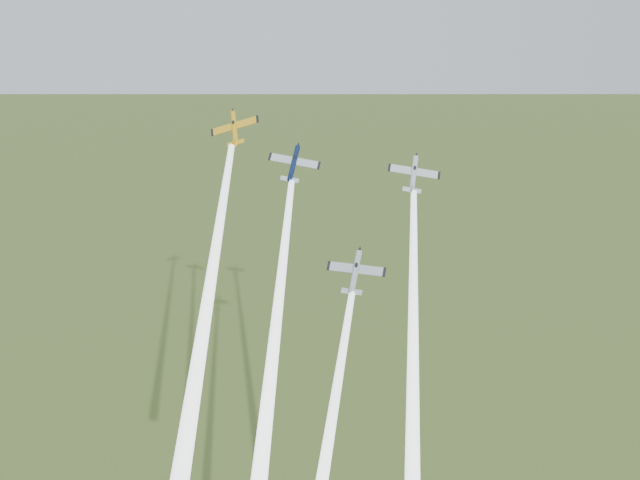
{
  "coord_description": "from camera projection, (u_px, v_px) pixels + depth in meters",
  "views": [
    {
      "loc": [
        -2.8,
        -119.61,
        127.99
      ],
      "look_at": [
        0.0,
        -6.0,
        92.0
      ],
      "focal_mm": 45.0,
      "sensor_mm": 36.0,
      "label": 1
    }
  ],
  "objects": [
    {
      "name": "plane_yellow",
      "position": [
        234.0,
        128.0,
        121.55
      ],
      "size": [
        8.57,
        7.43,
        8.38
      ],
      "primitive_type": null,
      "rotation": [
        0.8,
        -0.3,
        -0.14
      ],
      "color": "gold"
    },
    {
      "name": "smoke_trail_yellow",
      "position": [
        202.0,
        339.0,
        106.53
      ],
      "size": [
        9.07,
        44.63,
        45.76
      ],
      "primitive_type": null,
      "rotation": [
        -0.77,
        0.0,
        -0.14
      ],
      "color": "white"
    },
    {
      "name": "plane_navy",
      "position": [
        294.0,
        163.0,
        123.8
      ],
      "size": [
        9.64,
        7.45,
        7.87
      ],
      "primitive_type": null,
      "rotation": [
        0.8,
        0.16,
        -0.14
      ],
      "color": "#0D193B"
    },
    {
      "name": "smoke_trail_navy",
      "position": [
        269.0,
        390.0,
        107.85
      ],
      "size": [
        9.24,
        47.52,
        48.74
      ],
      "primitive_type": null,
      "rotation": [
        -0.77,
        0.0,
        -0.14
      ],
      "color": "white"
    },
    {
      "name": "plane_silver_right",
      "position": [
        414.0,
        174.0,
        125.61
      ],
      "size": [
        9.62,
        7.41,
        7.91
      ],
      "primitive_type": null,
      "rotation": [
        0.8,
        0.14,
        -0.11
      ],
      "color": "silver"
    },
    {
      "name": "smoke_trail_silver_right",
      "position": [
        413.0,
        419.0,
        108.3
      ],
      "size": [
        8.21,
        51.62,
        52.87
      ],
      "primitive_type": null,
      "rotation": [
        -0.77,
        0.0,
        -0.11
      ],
      "color": "white"
    },
    {
      "name": "plane_silver_low",
      "position": [
        355.0,
        272.0,
        115.75
      ],
      "size": [
        10.32,
        8.9,
        7.39
      ],
      "primitive_type": null,
      "rotation": [
        0.8,
        0.04,
        -0.26
      ],
      "color": "#A8B0B6"
    }
  ]
}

